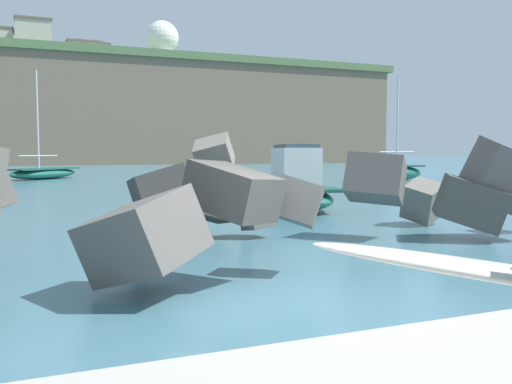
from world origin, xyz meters
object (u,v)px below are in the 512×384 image
(station_building_east, at_px, (83,56))
(station_building_central, at_px, (94,58))
(boat_near_right, at_px, (44,173))
(station_building_annex, at_px, (34,39))
(radar_dome, at_px, (162,45))
(boat_near_left, at_px, (392,172))
(boat_near_centre, at_px, (293,189))

(station_building_east, bearing_deg, station_building_central, 63.61)
(station_building_east, bearing_deg, boat_near_right, -97.05)
(boat_near_right, xyz_separation_m, station_building_annex, (-0.39, 54.25, 19.81))
(boat_near_right, bearing_deg, radar_dome, 70.47)
(boat_near_left, relative_size, boat_near_right, 0.90)
(boat_near_left, relative_size, station_building_annex, 0.84)
(station_building_central, relative_size, station_building_annex, 0.75)
(radar_dome, distance_m, station_building_central, 14.06)
(boat_near_centre, bearing_deg, station_building_central, 88.40)
(station_building_central, bearing_deg, radar_dome, -27.46)
(radar_dome, xyz_separation_m, station_building_central, (-12.30, 6.39, -2.33))
(boat_near_centre, xyz_separation_m, boat_near_right, (-7.76, 24.79, -0.20))
(station_building_annex, bearing_deg, station_building_central, 56.30)
(station_building_annex, bearing_deg, boat_near_left, -71.66)
(boat_near_right, distance_m, station_building_central, 73.99)
(radar_dome, xyz_separation_m, station_building_east, (-14.58, 1.80, -2.77))
(boat_near_left, bearing_deg, radar_dome, 89.06)
(boat_near_centre, height_order, radar_dome, radar_dome)
(radar_dome, relative_size, station_building_central, 1.58)
(station_building_central, xyz_separation_m, station_building_annex, (-10.82, -16.23, -0.16))
(boat_near_centre, bearing_deg, boat_near_right, 107.38)
(boat_near_left, bearing_deg, boat_near_right, 151.35)
(boat_near_right, bearing_deg, station_building_central, 81.58)
(boat_near_centre, relative_size, station_building_east, 0.80)
(boat_near_left, xyz_separation_m, boat_near_right, (-21.48, 11.74, -0.13))
(boat_near_centre, distance_m, station_building_east, 92.71)
(boat_near_right, relative_size, radar_dome, 0.78)
(station_building_central, distance_m, station_building_annex, 19.50)
(boat_near_right, distance_m, station_building_annex, 57.75)
(boat_near_left, bearing_deg, boat_near_centre, -136.42)
(boat_near_left, height_order, station_building_annex, station_building_annex)
(station_building_east, xyz_separation_m, station_building_annex, (-8.54, -11.64, 0.28))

